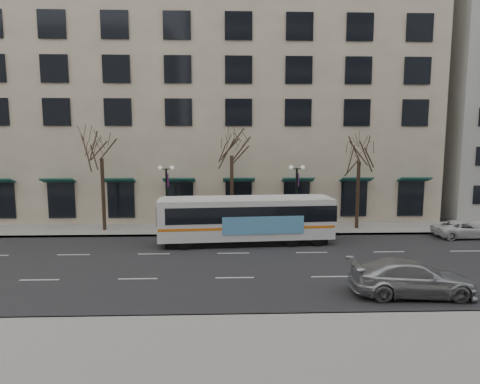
{
  "coord_description": "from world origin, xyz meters",
  "views": [
    {
      "loc": [
        -0.4,
        -22.38,
        7.02
      ],
      "look_at": [
        0.4,
        1.62,
        4.0
      ],
      "focal_mm": 30.0,
      "sensor_mm": 36.0,
      "label": 1
    }
  ],
  "objects_px": {
    "tree_far_left": "(101,146)",
    "city_bus": "(247,218)",
    "tree_far_right": "(359,149)",
    "white_pickup": "(464,229)",
    "tree_far_mid": "(232,143)",
    "lamp_post_left": "(167,195)",
    "silver_car": "(411,278)",
    "lamp_post_right": "(297,195)"
  },
  "relations": [
    {
      "from": "lamp_post_right",
      "to": "white_pickup",
      "type": "bearing_deg",
      "value": -10.52
    },
    {
      "from": "lamp_post_left",
      "to": "tree_far_right",
      "type": "bearing_deg",
      "value": 2.29
    },
    {
      "from": "tree_far_mid",
      "to": "lamp_post_left",
      "type": "distance_m",
      "value": 6.4
    },
    {
      "from": "lamp_post_right",
      "to": "silver_car",
      "type": "distance_m",
      "value": 13.59
    },
    {
      "from": "tree_far_mid",
      "to": "silver_car",
      "type": "relative_size",
      "value": 1.53
    },
    {
      "from": "tree_far_left",
      "to": "silver_car",
      "type": "xyz_separation_m",
      "value": [
        18.08,
        -13.66,
        -5.89
      ]
    },
    {
      "from": "tree_far_left",
      "to": "white_pickup",
      "type": "height_order",
      "value": "tree_far_left"
    },
    {
      "from": "tree_far_mid",
      "to": "lamp_post_right",
      "type": "height_order",
      "value": "tree_far_mid"
    },
    {
      "from": "tree_far_left",
      "to": "lamp_post_left",
      "type": "bearing_deg",
      "value": -6.83
    },
    {
      "from": "city_bus",
      "to": "silver_car",
      "type": "distance_m",
      "value": 11.97
    },
    {
      "from": "lamp_post_right",
      "to": "lamp_post_left",
      "type": "bearing_deg",
      "value": 180.0
    },
    {
      "from": "lamp_post_right",
      "to": "city_bus",
      "type": "bearing_deg",
      "value": -139.16
    },
    {
      "from": "tree_far_left",
      "to": "lamp_post_left",
      "type": "height_order",
      "value": "tree_far_left"
    },
    {
      "from": "lamp_post_left",
      "to": "tree_far_mid",
      "type": "bearing_deg",
      "value": 6.85
    },
    {
      "from": "tree_far_mid",
      "to": "tree_far_right",
      "type": "distance_m",
      "value": 10.01
    },
    {
      "from": "tree_far_mid",
      "to": "city_bus",
      "type": "xyz_separation_m",
      "value": [
        1.01,
        -4.06,
        -5.14
      ]
    },
    {
      "from": "tree_far_left",
      "to": "city_bus",
      "type": "bearing_deg",
      "value": -20.22
    },
    {
      "from": "lamp_post_left",
      "to": "white_pickup",
      "type": "xyz_separation_m",
      "value": [
        22.08,
        -2.24,
        -2.32
      ]
    },
    {
      "from": "lamp_post_left",
      "to": "lamp_post_right",
      "type": "xyz_separation_m",
      "value": [
        10.0,
        0.0,
        0.0
      ]
    },
    {
      "from": "city_bus",
      "to": "white_pickup",
      "type": "height_order",
      "value": "city_bus"
    },
    {
      "from": "lamp_post_right",
      "to": "silver_car",
      "type": "xyz_separation_m",
      "value": [
        3.07,
        -13.06,
        -2.13
      ]
    },
    {
      "from": "tree_far_mid",
      "to": "white_pickup",
      "type": "xyz_separation_m",
      "value": [
        17.09,
        -2.84,
        -6.29
      ]
    },
    {
      "from": "silver_car",
      "to": "tree_far_mid",
      "type": "bearing_deg",
      "value": 33.65
    },
    {
      "from": "lamp_post_right",
      "to": "silver_car",
      "type": "relative_size",
      "value": 0.93
    },
    {
      "from": "city_bus",
      "to": "white_pickup",
      "type": "bearing_deg",
      "value": 0.14
    },
    {
      "from": "lamp_post_right",
      "to": "white_pickup",
      "type": "distance_m",
      "value": 12.51
    },
    {
      "from": "tree_far_mid",
      "to": "lamp_post_left",
      "type": "bearing_deg",
      "value": -173.15
    },
    {
      "from": "silver_car",
      "to": "white_pickup",
      "type": "relative_size",
      "value": 1.25
    },
    {
      "from": "tree_far_left",
      "to": "city_bus",
      "type": "relative_size",
      "value": 0.69
    },
    {
      "from": "white_pickup",
      "to": "lamp_post_right",
      "type": "bearing_deg",
      "value": 77.51
    },
    {
      "from": "tree_far_right",
      "to": "tree_far_left",
      "type": "bearing_deg",
      "value": 180.0
    },
    {
      "from": "tree_far_right",
      "to": "city_bus",
      "type": "height_order",
      "value": "tree_far_right"
    },
    {
      "from": "tree_far_right",
      "to": "white_pickup",
      "type": "xyz_separation_m",
      "value": [
        7.09,
        -2.84,
        -5.8
      ]
    },
    {
      "from": "city_bus",
      "to": "white_pickup",
      "type": "distance_m",
      "value": 16.17
    },
    {
      "from": "tree_far_left",
      "to": "white_pickup",
      "type": "distance_m",
      "value": 27.91
    },
    {
      "from": "tree_far_left",
      "to": "tree_far_right",
      "type": "relative_size",
      "value": 1.03
    },
    {
      "from": "silver_car",
      "to": "lamp_post_right",
      "type": "bearing_deg",
      "value": 16.29
    },
    {
      "from": "tree_far_right",
      "to": "city_bus",
      "type": "bearing_deg",
      "value": -155.72
    },
    {
      "from": "lamp_post_left",
      "to": "white_pickup",
      "type": "distance_m",
      "value": 22.32
    },
    {
      "from": "tree_far_mid",
      "to": "city_bus",
      "type": "relative_size",
      "value": 0.71
    },
    {
      "from": "tree_far_right",
      "to": "white_pickup",
      "type": "relative_size",
      "value": 1.81
    },
    {
      "from": "lamp_post_left",
      "to": "silver_car",
      "type": "relative_size",
      "value": 0.93
    }
  ]
}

